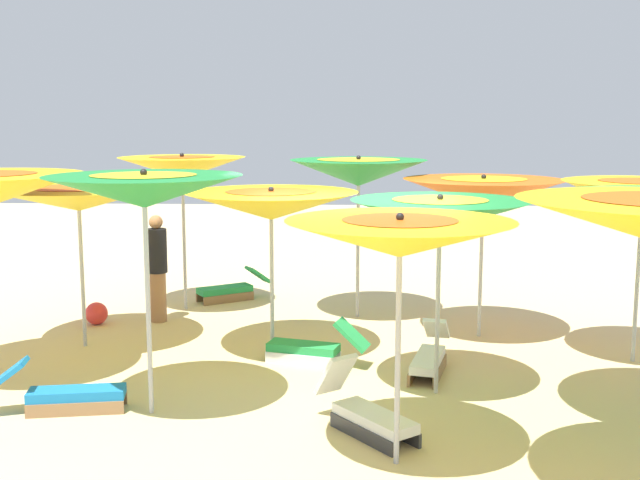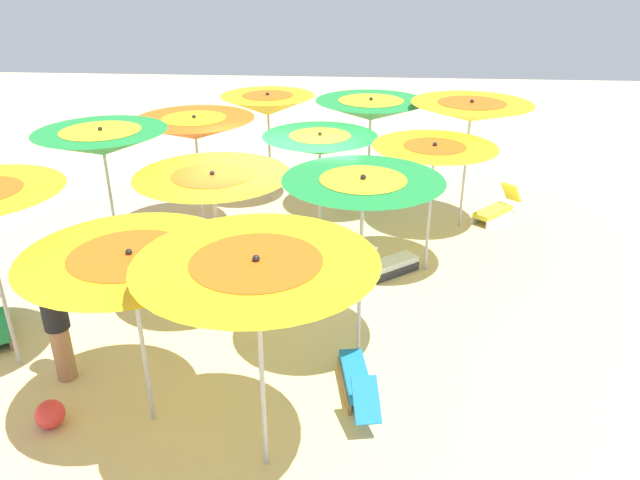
{
  "view_description": "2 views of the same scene",
  "coord_description": "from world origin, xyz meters",
  "views": [
    {
      "loc": [
        0.1,
        -9.04,
        3.02
      ],
      "look_at": [
        -0.4,
        1.52,
        1.37
      ],
      "focal_mm": 44.47,
      "sensor_mm": 36.0,
      "label": 1
    },
    {
      "loc": [
        -8.88,
        -1.34,
        4.87
      ],
      "look_at": [
        -1.0,
        -0.74,
        1.17
      ],
      "focal_mm": 34.32,
      "sensor_mm": 36.0,
      "label": 2
    }
  ],
  "objects": [
    {
      "name": "beach_umbrella_5",
      "position": [
        0.98,
        -0.59,
        1.99
      ],
      "size": [
        1.92,
        1.92,
        2.21
      ],
      "color": "#B2B2B7",
      "rests_on": "ground"
    },
    {
      "name": "beach_umbrella_7",
      "position": [
        -3.51,
        1.0,
        1.97
      ],
      "size": [
        2.23,
        2.23,
        2.18
      ],
      "color": "#B2B2B7",
      "rests_on": "ground"
    },
    {
      "name": "lounger_4",
      "position": [
        -2.0,
        3.76,
        0.19
      ],
      "size": [
        1.24,
        0.98,
        0.52
      ],
      "rotation": [
        0.0,
        0.0,
        3.73
      ],
      "color": "olive",
      "rests_on": "ground"
    },
    {
      "name": "beach_umbrella_6",
      "position": [
        -0.98,
        0.75,
        1.93
      ],
      "size": [
        2.18,
        2.18,
        2.16
      ],
      "color": "#B2B2B7",
      "rests_on": "ground"
    },
    {
      "name": "beachgoer_0",
      "position": [
        -2.85,
        2.33,
        0.83
      ],
      "size": [
        0.3,
        0.3,
        1.6
      ],
      "rotation": [
        0.0,
        0.0,
        6.11
      ],
      "color": "#A3704C",
      "rests_on": "ground"
    },
    {
      "name": "lounger_2",
      "position": [
        -0.45,
        0.42,
        0.2
      ],
      "size": [
        1.31,
        0.66,
        0.58
      ],
      "rotation": [
        0.0,
        0.0,
        9.16
      ],
      "color": "silver",
      "rests_on": "ground"
    },
    {
      "name": "beach_umbrella_1",
      "position": [
        1.8,
        1.74,
        2.01
      ],
      "size": [
        2.18,
        2.18,
        2.25
      ],
      "color": "#B2B2B7",
      "rests_on": "ground"
    },
    {
      "name": "lounger_3",
      "position": [
        -2.91,
        -1.34,
        0.2
      ],
      "size": [
        1.46,
        0.56,
        0.58
      ],
      "rotation": [
        0.0,
        0.0,
        6.46
      ],
      "color": "olive",
      "rests_on": "ground"
    },
    {
      "name": "beach_umbrella_2",
      "position": [
        0.11,
        2.75,
        2.21
      ],
      "size": [
        2.04,
        2.04,
        2.46
      ],
      "color": "#B2B2B7",
      "rests_on": "ground"
    },
    {
      "name": "lounger_0",
      "position": [
        0.97,
        0.11,
        0.2
      ],
      "size": [
        0.62,
        1.42,
        0.57
      ],
      "rotation": [
        0.0,
        0.0,
        4.48
      ],
      "color": "olive",
      "rests_on": "ground"
    },
    {
      "name": "beach_umbrella_9",
      "position": [
        0.46,
        -2.42,
        2.01
      ],
      "size": [
        1.95,
        1.95,
        2.23
      ],
      "color": "#B2B2B7",
      "rests_on": "ground"
    },
    {
      "name": "ground",
      "position": [
        0.0,
        0.0,
        -0.02
      ],
      "size": [
        36.54,
        36.54,
        0.04
      ],
      "primitive_type": "cube",
      "color": "beige"
    },
    {
      "name": "beach_umbrella_10",
      "position": [
        -2.01,
        -1.33,
        2.3
      ],
      "size": [
        1.95,
        1.95,
        2.52
      ],
      "color": "#B2B2B7",
      "rests_on": "ground"
    },
    {
      "name": "beach_umbrella_3",
      "position": [
        -2.61,
        3.1,
        2.25
      ],
      "size": [
        1.96,
        1.96,
        2.47
      ],
      "color": "#B2B2B7",
      "rests_on": "ground"
    },
    {
      "name": "lounger_1",
      "position": [
        0.21,
        -1.76,
        0.21
      ],
      "size": [
        1.04,
        1.18,
        0.68
      ],
      "rotation": [
        0.0,
        0.0,
        5.39
      ],
      "color": "#333338",
      "rests_on": "ground"
    },
    {
      "name": "beach_ball",
      "position": [
        -3.72,
        2.11,
        0.17
      ],
      "size": [
        0.33,
        0.33,
        0.33
      ],
      "primitive_type": "sphere",
      "color": "red",
      "rests_on": "ground"
    }
  ]
}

